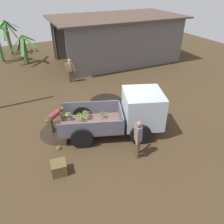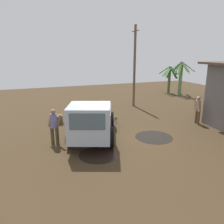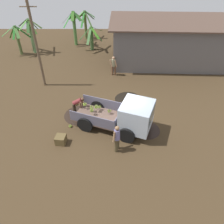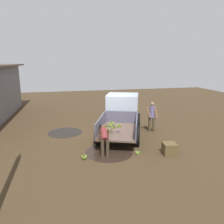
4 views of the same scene
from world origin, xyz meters
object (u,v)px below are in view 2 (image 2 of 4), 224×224
at_px(cargo_truck, 91,123).
at_px(person_worker_loading, 104,110).
at_px(utility_pole, 135,66).
at_px(wooden_crate_0, 58,119).
at_px(person_foreground_visitor, 54,125).
at_px(person_bystander_near_shed, 198,109).
at_px(banana_bunch_on_ground_1, 81,121).
at_px(banana_bunch_on_ground_0, 116,117).

distance_m(cargo_truck, person_worker_loading, 3.63).
bearing_deg(utility_pole, wooden_crate_0, -68.84).
relative_size(person_foreground_visitor, wooden_crate_0, 3.09).
distance_m(person_bystander_near_shed, banana_bunch_on_ground_1, 7.12).
distance_m(person_foreground_visitor, banana_bunch_on_ground_1, 3.47).
xyz_separation_m(person_bystander_near_shed, wooden_crate_0, (-2.99, -7.88, -0.68)).
xyz_separation_m(cargo_truck, utility_pole, (-6.25, 5.23, 2.06)).
distance_m(banana_bunch_on_ground_0, banana_bunch_on_ground_1, 2.29).
bearing_deg(cargo_truck, person_foreground_visitor, -93.62).
relative_size(cargo_truck, person_bystander_near_shed, 2.97).
xyz_separation_m(cargo_truck, banana_bunch_on_ground_0, (-3.46, 2.58, -0.97)).
height_order(cargo_truck, banana_bunch_on_ground_0, cargo_truck).
bearing_deg(person_bystander_near_shed, utility_pole, -63.46).
bearing_deg(banana_bunch_on_ground_0, banana_bunch_on_ground_1, -91.23).
xyz_separation_m(cargo_truck, person_worker_loading, (-3.20, 1.68, -0.35)).
height_order(person_bystander_near_shed, wooden_crate_0, person_bystander_near_shed).
bearing_deg(wooden_crate_0, utility_pole, 111.16).
xyz_separation_m(person_foreground_visitor, banana_bunch_on_ground_1, (-2.80, 1.85, -0.87)).
xyz_separation_m(utility_pole, wooden_crate_0, (2.43, -6.28, -2.90)).
height_order(person_worker_loading, wooden_crate_0, person_worker_loading).
distance_m(person_bystander_near_shed, banana_bunch_on_ground_0, 5.07).
bearing_deg(wooden_crate_0, person_worker_loading, 77.14).
distance_m(person_worker_loading, wooden_crate_0, 2.84).
bearing_deg(banana_bunch_on_ground_1, person_foreground_visitor, -33.36).
xyz_separation_m(cargo_truck, wooden_crate_0, (-3.82, -1.05, -0.83)).
relative_size(cargo_truck, wooden_crate_0, 9.03).
distance_m(person_worker_loading, banana_bunch_on_ground_1, 1.58).
distance_m(utility_pole, wooden_crate_0, 7.33).
bearing_deg(banana_bunch_on_ground_0, utility_pole, 136.46).
xyz_separation_m(banana_bunch_on_ground_0, banana_bunch_on_ground_1, (-0.05, -2.29, -0.03)).
xyz_separation_m(person_foreground_visitor, wooden_crate_0, (-3.11, 0.51, -0.69)).
bearing_deg(banana_bunch_on_ground_1, banana_bunch_on_ground_0, 88.77).
bearing_deg(utility_pole, person_bystander_near_shed, 16.50).
distance_m(person_worker_loading, person_bystander_near_shed, 5.67).
bearing_deg(person_worker_loading, banana_bunch_on_ground_0, 110.66).
relative_size(cargo_truck, person_worker_loading, 4.07).
height_order(utility_pole, wooden_crate_0, utility_pole).
bearing_deg(utility_pole, banana_bunch_on_ground_1, -61.00).
bearing_deg(person_worker_loading, utility_pole, 135.00).
distance_m(banana_bunch_on_ground_1, wooden_crate_0, 1.38).
bearing_deg(cargo_truck, wooden_crate_0, -143.90).
bearing_deg(person_worker_loading, person_foreground_visitor, -48.18).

